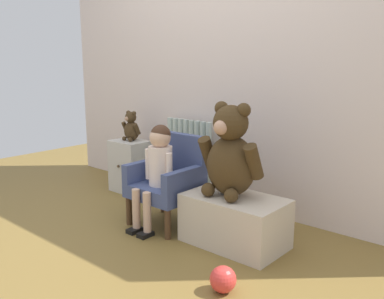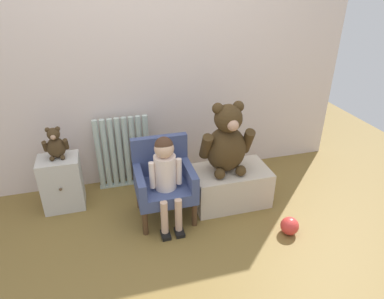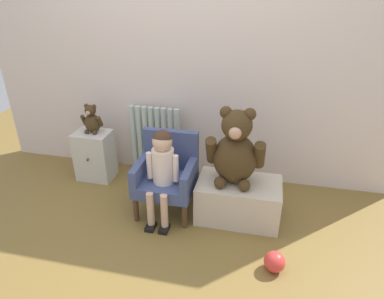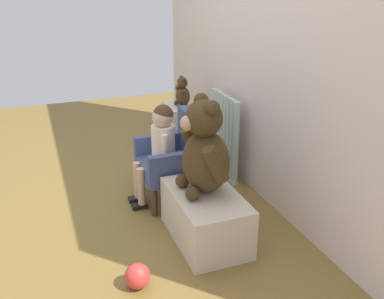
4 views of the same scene
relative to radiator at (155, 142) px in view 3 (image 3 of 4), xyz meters
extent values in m
plane|color=brown|center=(0.28, -1.02, -0.34)|extent=(6.00, 6.00, 0.00)
cube|color=beige|center=(0.28, 0.12, 0.86)|extent=(3.80, 0.05, 2.40)
cylinder|color=#B3C5BB|center=(-0.22, 0.00, 0.01)|extent=(0.05, 0.05, 0.67)
cylinder|color=#B3C5BB|center=(-0.16, 0.00, 0.01)|extent=(0.05, 0.05, 0.67)
cylinder|color=#B3C5BB|center=(-0.09, 0.00, 0.01)|extent=(0.05, 0.05, 0.67)
cylinder|color=#B3C5BB|center=(-0.03, 0.00, 0.01)|extent=(0.05, 0.05, 0.67)
cylinder|color=#B3C5BB|center=(0.03, 0.00, 0.01)|extent=(0.05, 0.05, 0.67)
cylinder|color=#B3C5BB|center=(0.09, 0.00, 0.01)|extent=(0.05, 0.05, 0.67)
cylinder|color=#B3C5BB|center=(0.15, 0.00, 0.01)|extent=(0.05, 0.05, 0.67)
cylinder|color=#B3C5BB|center=(0.22, 0.00, 0.01)|extent=(0.05, 0.05, 0.67)
cube|color=#B3C5BB|center=(0.00, 0.00, -0.33)|extent=(0.50, 0.05, 0.02)
cube|color=beige|center=(-0.54, -0.20, -0.11)|extent=(0.33, 0.25, 0.47)
sphere|color=#4C3823|center=(-0.54, -0.34, -0.08)|extent=(0.02, 0.02, 0.02)
cube|color=#404C79|center=(0.27, -0.57, -0.08)|extent=(0.46, 0.42, 0.10)
cube|color=#404C79|center=(0.27, -0.39, 0.14)|extent=(0.46, 0.06, 0.34)
cube|color=#404C79|center=(0.07, -0.57, 0.04)|extent=(0.06, 0.42, 0.14)
cube|color=#404C79|center=(0.47, -0.57, 0.04)|extent=(0.06, 0.42, 0.14)
cylinder|color=#4C331E|center=(0.07, -0.75, -0.24)|extent=(0.04, 0.04, 0.21)
cylinder|color=#4C331E|center=(0.47, -0.75, -0.24)|extent=(0.04, 0.04, 0.21)
cylinder|color=#4C331E|center=(0.07, -0.39, -0.24)|extent=(0.04, 0.04, 0.21)
cylinder|color=#4C331E|center=(0.47, -0.39, -0.24)|extent=(0.04, 0.04, 0.21)
cylinder|color=silver|center=(0.27, -0.61, 0.11)|extent=(0.17, 0.17, 0.28)
sphere|color=#D8AD8E|center=(0.27, -0.61, 0.31)|extent=(0.15, 0.15, 0.15)
sphere|color=#472D1E|center=(0.27, -0.60, 0.33)|extent=(0.14, 0.14, 0.14)
cylinder|color=#D8AD8E|center=(0.22, -0.80, -0.17)|extent=(0.06, 0.06, 0.28)
cube|color=black|center=(0.22, -0.82, -0.33)|extent=(0.07, 0.11, 0.03)
cylinder|color=#D8AD8E|center=(0.33, -0.80, -0.17)|extent=(0.06, 0.06, 0.28)
cube|color=black|center=(0.33, -0.82, -0.33)|extent=(0.07, 0.11, 0.03)
cylinder|color=silver|center=(0.17, -0.63, 0.11)|extent=(0.04, 0.04, 0.22)
cylinder|color=silver|center=(0.38, -0.63, 0.11)|extent=(0.04, 0.04, 0.22)
cube|color=beige|center=(0.86, -0.52, -0.18)|extent=(0.65, 0.39, 0.32)
ellipsoid|color=#412F18|center=(0.81, -0.50, 0.18)|extent=(0.33, 0.29, 0.39)
sphere|color=#412F18|center=(0.81, -0.51, 0.46)|extent=(0.23, 0.23, 0.23)
sphere|color=tan|center=(0.81, -0.62, 0.44)|extent=(0.09, 0.09, 0.09)
sphere|color=#412F18|center=(0.72, -0.50, 0.54)|extent=(0.09, 0.09, 0.09)
sphere|color=#412F18|center=(0.89, -0.50, 0.54)|extent=(0.09, 0.09, 0.09)
cylinder|color=#412F18|center=(0.63, -0.51, 0.24)|extent=(0.08, 0.17, 0.24)
cylinder|color=#412F18|center=(0.98, -0.51, 0.24)|extent=(0.08, 0.17, 0.24)
sphere|color=#412F18|center=(0.72, -0.62, 0.03)|extent=(0.09, 0.09, 0.09)
sphere|color=#412F18|center=(0.90, -0.62, 0.03)|extent=(0.09, 0.09, 0.09)
ellipsoid|color=#402E19|center=(-0.53, -0.17, 0.22)|extent=(0.15, 0.13, 0.17)
sphere|color=#402E19|center=(-0.53, -0.18, 0.34)|extent=(0.10, 0.10, 0.10)
sphere|color=tan|center=(-0.53, -0.23, 0.33)|extent=(0.04, 0.04, 0.04)
sphere|color=#402E19|center=(-0.57, -0.17, 0.38)|extent=(0.04, 0.04, 0.04)
sphere|color=#402E19|center=(-0.50, -0.17, 0.38)|extent=(0.04, 0.04, 0.04)
cylinder|color=#402E19|center=(-0.61, -0.18, 0.24)|extent=(0.04, 0.08, 0.11)
cylinder|color=#402E19|center=(-0.45, -0.18, 0.24)|extent=(0.04, 0.08, 0.11)
sphere|color=#402E19|center=(-0.57, -0.23, 0.15)|extent=(0.04, 0.04, 0.04)
sphere|color=#402E19|center=(-0.49, -0.23, 0.15)|extent=(0.04, 0.04, 0.04)
sphere|color=red|center=(1.15, -1.04, -0.27)|extent=(0.14, 0.14, 0.14)
camera|label=1|loc=(2.37, -2.68, 0.86)|focal=40.00mm
camera|label=2|loc=(-0.13, -2.83, 1.49)|focal=32.00mm
camera|label=3|loc=(0.99, -2.79, 1.41)|focal=32.00mm
camera|label=4|loc=(3.01, -1.42, 1.24)|focal=40.00mm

